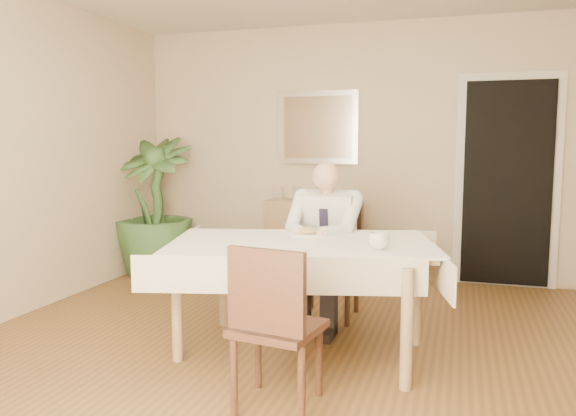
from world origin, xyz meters
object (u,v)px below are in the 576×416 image
(sideboard, at_px, (313,238))
(potted_palm, at_px, (154,207))
(dining_table, at_px, (302,254))
(seated_man, at_px, (323,236))
(chair_far, at_px, (331,249))
(chair_near, at_px, (273,320))
(coffee_mug, at_px, (379,241))

(sideboard, distance_m, potted_palm, 1.71)
(dining_table, height_order, seated_man, seated_man)
(chair_far, distance_m, chair_near, 1.74)
(chair_near, height_order, sideboard, chair_near)
(dining_table, xyz_separation_m, chair_near, (0.09, -0.85, -0.17))
(coffee_mug, bearing_deg, seated_man, 126.24)
(dining_table, relative_size, sideboard, 1.98)
(chair_far, relative_size, sideboard, 0.96)
(chair_far, height_order, sideboard, chair_far)
(coffee_mug, distance_m, sideboard, 2.48)
(potted_palm, bearing_deg, chair_near, -49.42)
(dining_table, height_order, sideboard, sideboard)
(chair_far, relative_size, chair_near, 1.07)
(chair_far, distance_m, sideboard, 1.33)
(chair_near, distance_m, coffee_mug, 0.91)
(coffee_mug, xyz_separation_m, sideboard, (-0.99, 2.24, -0.41))
(coffee_mug, relative_size, potted_palm, 0.09)
(chair_far, bearing_deg, coffee_mug, -62.06)
(dining_table, xyz_separation_m, potted_palm, (-2.09, 1.70, 0.06))
(coffee_mug, height_order, potted_palm, potted_palm)
(dining_table, distance_m, chair_near, 0.87)
(coffee_mug, bearing_deg, dining_table, 167.71)
(potted_palm, bearing_deg, sideboard, 14.88)
(sideboard, bearing_deg, chair_near, -78.80)
(coffee_mug, bearing_deg, chair_far, 117.39)
(chair_far, bearing_deg, chair_near, -86.47)
(dining_table, height_order, chair_far, chair_far)
(chair_far, height_order, coffee_mug, chair_far)
(chair_near, distance_m, potted_palm, 3.36)
(dining_table, relative_size, chair_far, 2.07)
(seated_man, bearing_deg, coffee_mug, -53.76)
(dining_table, distance_m, seated_man, 0.59)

